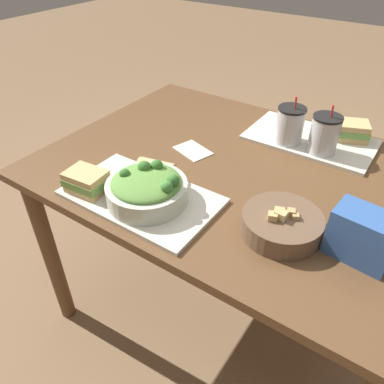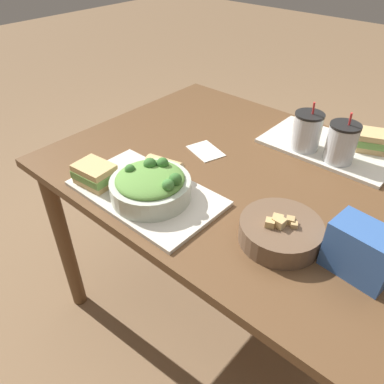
{
  "view_description": "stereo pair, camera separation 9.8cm",
  "coord_description": "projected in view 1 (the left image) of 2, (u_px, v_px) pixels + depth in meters",
  "views": [
    {
      "loc": [
        0.46,
        -0.95,
        1.45
      ],
      "look_at": [
        0.02,
        -0.3,
        0.86
      ],
      "focal_mm": 35.0,
      "sensor_mm": 36.0,
      "label": 1
    },
    {
      "loc": [
        0.54,
        -0.89,
        1.45
      ],
      "look_at": [
        0.02,
        -0.3,
        0.86
      ],
      "focal_mm": 35.0,
      "sensor_mm": 36.0,
      "label": 2
    }
  ],
  "objects": [
    {
      "name": "baguette_far",
      "position": [
        339.0,
        126.0,
        1.39
      ],
      "size": [
        0.12,
        0.07,
        0.06
      ],
      "rotation": [
        0.0,
        0.0,
        1.45
      ],
      "color": "tan",
      "rests_on": "tray_far"
    },
    {
      "name": "sandwich_far",
      "position": [
        352.0,
        131.0,
        1.35
      ],
      "size": [
        0.14,
        0.13,
        0.06
      ],
      "rotation": [
        0.0,
        0.0,
        0.39
      ],
      "color": "tan",
      "rests_on": "tray_far"
    },
    {
      "name": "tray_near",
      "position": [
        141.0,
        197.0,
        1.1
      ],
      "size": [
        0.45,
        0.26,
        0.01
      ],
      "color": "beige",
      "rests_on": "dining_table"
    },
    {
      "name": "salad_bowl",
      "position": [
        147.0,
        188.0,
        1.05
      ],
      "size": [
        0.23,
        0.23,
        0.1
      ],
      "color": "beige",
      "rests_on": "tray_near"
    },
    {
      "name": "napkin_folded",
      "position": [
        192.0,
        151.0,
        1.32
      ],
      "size": [
        0.15,
        0.12,
        0.0
      ],
      "color": "silver",
      "rests_on": "dining_table"
    },
    {
      "name": "ground_plane",
      "position": [
        225.0,
        309.0,
        1.7
      ],
      "size": [
        12.0,
        12.0,
        0.0
      ],
      "primitive_type": "plane",
      "color": "#846647"
    },
    {
      "name": "tray_far",
      "position": [
        310.0,
        140.0,
        1.38
      ],
      "size": [
        0.45,
        0.26,
        0.01
      ],
      "color": "beige",
      "rests_on": "dining_table"
    },
    {
      "name": "drink_cup_dark",
      "position": [
        290.0,
        126.0,
        1.32
      ],
      "size": [
        0.1,
        0.1,
        0.17
      ],
      "color": "silver",
      "rests_on": "tray_far"
    },
    {
      "name": "drink_cup_red",
      "position": [
        324.0,
        135.0,
        1.26
      ],
      "size": [
        0.1,
        0.1,
        0.17
      ],
      "color": "silver",
      "rests_on": "tray_far"
    },
    {
      "name": "chip_bag",
      "position": [
        363.0,
        236.0,
        0.88
      ],
      "size": [
        0.16,
        0.11,
        0.13
      ],
      "rotation": [
        0.0,
        0.0,
        -0.1
      ],
      "color": "#335BA3",
      "rests_on": "dining_table"
    },
    {
      "name": "soup_bowl",
      "position": [
        282.0,
        223.0,
        0.97
      ],
      "size": [
        0.21,
        0.21,
        0.08
      ],
      "color": "brown",
      "rests_on": "dining_table"
    },
    {
      "name": "baguette_near",
      "position": [
        157.0,
        170.0,
        1.15
      ],
      "size": [
        0.13,
        0.08,
        0.06
      ],
      "rotation": [
        0.0,
        0.0,
        1.79
      ],
      "color": "tan",
      "rests_on": "tray_near"
    },
    {
      "name": "dining_table",
      "position": [
        235.0,
        191.0,
        1.3
      ],
      "size": [
        1.27,
        0.94,
        0.77
      ],
      "color": "brown",
      "rests_on": "ground_plane"
    },
    {
      "name": "sandwich_near",
      "position": [
        87.0,
        181.0,
        1.1
      ],
      "size": [
        0.13,
        0.1,
        0.06
      ],
      "rotation": [
        0.0,
        0.0,
        0.09
      ],
      "color": "tan",
      "rests_on": "tray_near"
    }
  ]
}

